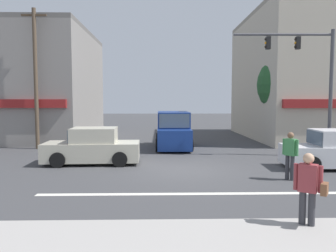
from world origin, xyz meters
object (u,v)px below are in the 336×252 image
at_px(sedan_parked_curbside, 336,151).
at_px(pedestrian_mid_crossing, 290,153).
at_px(traffic_light_mast, 311,72).
at_px(pedestrian_foreground_with_bag, 309,188).
at_px(sedan_crossing_rightbound, 93,147).
at_px(utility_pole_near_left, 36,77).
at_px(utility_pole_far_right, 290,80).
at_px(van_crossing_leftbound, 173,131).
at_px(street_tree, 290,85).

height_order(sedan_parked_curbside, pedestrian_mid_crossing, pedestrian_mid_crossing).
distance_m(traffic_light_mast, pedestrian_foreground_with_bag, 10.78).
bearing_deg(sedan_crossing_rightbound, utility_pole_near_left, 131.75).
relative_size(utility_pole_far_right, sedan_parked_curbside, 1.90).
bearing_deg(utility_pole_far_right, utility_pole_near_left, -172.09).
relative_size(utility_pole_far_right, sedan_crossing_rightbound, 1.90).
distance_m(sedan_parked_curbside, sedan_crossing_rightbound, 10.20).
bearing_deg(pedestrian_foreground_with_bag, traffic_light_mast, 65.27).
xyz_separation_m(utility_pole_near_left, pedestrian_foreground_with_bag, (10.15, -12.33, -3.17)).
bearing_deg(pedestrian_mid_crossing, van_crossing_leftbound, 114.78).
xyz_separation_m(utility_pole_near_left, utility_pole_far_right, (15.42, 2.14, -0.01)).
bearing_deg(utility_pole_near_left, van_crossing_leftbound, 2.17).
bearing_deg(van_crossing_leftbound, pedestrian_mid_crossing, -65.22).
bearing_deg(van_crossing_leftbound, utility_pole_far_right, 13.69).
bearing_deg(traffic_light_mast, van_crossing_leftbound, 153.52).
distance_m(van_crossing_leftbound, pedestrian_foreground_with_bag, 12.84).
height_order(street_tree, utility_pole_far_right, utility_pole_far_right).
relative_size(sedan_crossing_rightbound, pedestrian_foreground_with_bag, 2.49).
bearing_deg(sedan_crossing_rightbound, pedestrian_mid_crossing, -23.12).
xyz_separation_m(traffic_light_mast, sedan_crossing_rightbound, (-10.34, -1.61, -3.46)).
bearing_deg(pedestrian_mid_crossing, sedan_parked_curbside, 35.91).
bearing_deg(street_tree, utility_pole_far_right, 79.44).
relative_size(van_crossing_leftbound, pedestrian_foreground_with_bag, 2.76).
distance_m(utility_pole_far_right, sedan_parked_curbside, 8.79).
relative_size(sedan_parked_curbside, sedan_crossing_rightbound, 1.00).
bearing_deg(street_tree, van_crossing_leftbound, -168.03).
relative_size(traffic_light_mast, van_crossing_leftbound, 1.35).
bearing_deg(utility_pole_far_right, traffic_light_mast, -100.69).
bearing_deg(pedestrian_foreground_with_bag, utility_pole_far_right, 70.00).
distance_m(van_crossing_leftbound, sedan_crossing_rightbound, 6.17).
relative_size(street_tree, utility_pole_near_left, 0.74).
height_order(traffic_light_mast, van_crossing_leftbound, traffic_light_mast).
bearing_deg(street_tree, sedan_parked_curbside, -98.41).
height_order(utility_pole_far_right, sedan_crossing_rightbound, utility_pole_far_right).
xyz_separation_m(traffic_light_mast, sedan_parked_curbside, (-0.23, -2.88, -3.46)).
bearing_deg(utility_pole_near_left, traffic_light_mast, -11.71).
distance_m(sedan_parked_curbside, pedestrian_foreground_with_bag, 7.64).
height_order(utility_pole_near_left, pedestrian_foreground_with_bag, utility_pole_near_left).
relative_size(utility_pole_far_right, pedestrian_mid_crossing, 4.74).
distance_m(street_tree, sedan_crossing_rightbound, 13.36).
distance_m(traffic_light_mast, van_crossing_leftbound, 8.03).
relative_size(pedestrian_foreground_with_bag, pedestrian_mid_crossing, 1.00).
relative_size(street_tree, sedan_parked_curbside, 1.41).
bearing_deg(traffic_light_mast, utility_pole_near_left, 168.29).
bearing_deg(traffic_light_mast, pedestrian_foreground_with_bag, -114.73).
distance_m(sedan_parked_curbside, pedestrian_mid_crossing, 3.28).
xyz_separation_m(street_tree, pedestrian_foreground_with_bag, (-5.22, -14.23, -2.84)).
bearing_deg(sedan_parked_curbside, van_crossing_leftbound, 135.97).
bearing_deg(utility_pole_near_left, pedestrian_foreground_with_bag, -50.55).
relative_size(sedan_parked_curbside, pedestrian_mid_crossing, 2.50).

